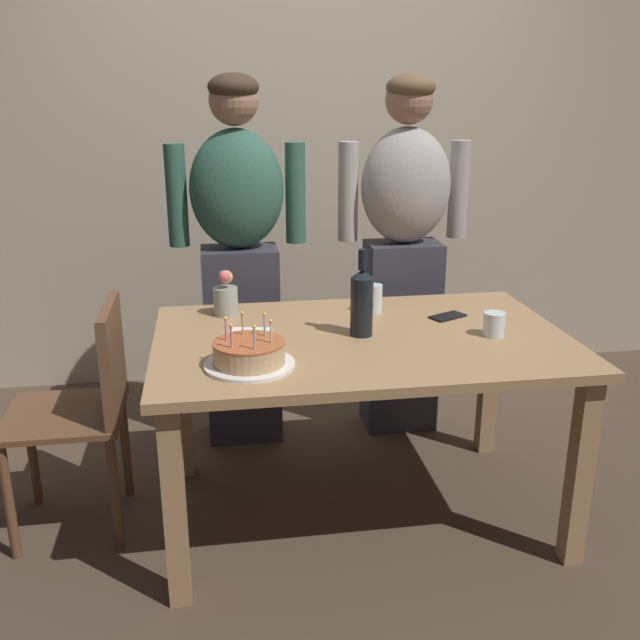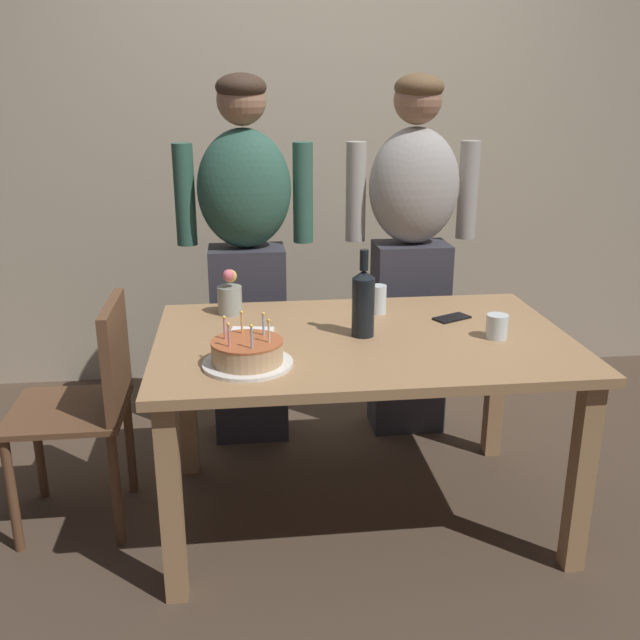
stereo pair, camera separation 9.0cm
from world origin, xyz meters
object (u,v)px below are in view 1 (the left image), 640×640
Objects in this scene: birthday_cake at (249,355)px; napkin_stack at (250,333)px; wine_bottle at (362,301)px; flower_vase at (226,297)px; dining_chair at (89,399)px; water_glass_far at (494,324)px; person_man_bearded at (239,258)px; water_glass_near at (374,299)px; person_woman_cardigan at (403,252)px; cell_phone at (448,316)px.

birthday_cake reaches higher than napkin_stack.
wine_bottle reaches higher than birthday_cake.
dining_chair is at bearing -155.24° from flower_vase.
wine_bottle is (-0.47, 0.08, 0.09)m from water_glass_far.
water_glass_far is at bearing 10.12° from birthday_cake.
dining_chair is at bearing 173.66° from water_glass_far.
person_man_bearded is 1.90× the size of dining_chair.
wine_bottle is at bearing -112.52° from water_glass_near.
person_woman_cardigan reaches higher than water_glass_near.
flower_vase is (-0.08, 0.25, 0.07)m from napkin_stack.
flower_vase is at bearing 157.14° from water_glass_far.
napkin_stack is at bearing 170.47° from wine_bottle.
flower_vase is 0.64m from dining_chair.
water_glass_near is 0.13× the size of dining_chair.
flower_vase is 0.93m from person_woman_cardigan.
cell_phone is 0.79m from napkin_stack.
water_glass_far is 0.82m from person_woman_cardigan.
birthday_cake is at bearing -179.99° from cell_phone.
person_man_bearded is at bearing 88.93° from birthday_cake.
cell_phone is (0.27, -0.11, -0.05)m from water_glass_near.
dining_chair reaches higher than water_glass_near.
cell_phone is 0.77× the size of flower_vase.
cell_phone is 1.40m from dining_chair.
dining_chair reaches higher than water_glass_far.
person_woman_cardigan is at bearing 98.41° from water_glass_far.
wine_bottle is at bearing 169.92° from water_glass_far.
water_glass_far is (0.37, -0.35, -0.01)m from water_glass_near.
wine_bottle is at bearing -33.54° from flower_vase.
water_glass_near is 0.07× the size of person_woman_cardigan.
person_woman_cardigan reaches higher than cell_phone.
flower_vase is at bearing 114.76° from dining_chair.
water_glass_near is 0.07× the size of person_man_bearded.
water_glass_far is 0.89m from napkin_stack.
napkin_stack is (-0.51, -0.19, -0.05)m from water_glass_near.
flower_vase is at bearing 26.10° from person_woman_cardigan.
birthday_cake is 2.05× the size of cell_phone.
person_man_bearded is at bearing 119.08° from wine_bottle.
water_glass_far is at bearing -94.40° from cell_phone.
napkin_stack is (-0.40, 0.07, -0.13)m from wine_bottle.
dining_chair is at bearing 25.59° from person_woman_cardigan.
person_man_bearded is 1.00× the size of person_woman_cardigan.
person_woman_cardigan reaches higher than flower_vase.
person_woman_cardigan is (-0.03, 0.58, 0.13)m from cell_phone.
napkin_stack is (0.02, 0.31, -0.04)m from birthday_cake.
flower_vase is at bearing 146.46° from wine_bottle.
person_woman_cardigan is 1.54m from dining_chair.
wine_bottle is 1.71× the size of flower_vase.
person_woman_cardigan is at bearing 66.40° from cell_phone.
wine_bottle is 0.37× the size of dining_chair.
water_glass_far is 0.61× the size of cell_phone.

